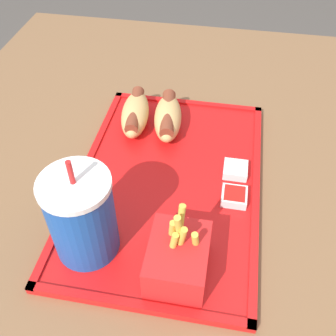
{
  "coord_description": "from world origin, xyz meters",
  "views": [
    {
      "loc": [
        -0.47,
        -0.11,
        1.21
      ],
      "look_at": [
        -0.03,
        -0.03,
        0.75
      ],
      "focal_mm": 42.0,
      "sensor_mm": 36.0,
      "label": 1
    }
  ],
  "objects_px": {
    "soda_cup": "(82,216)",
    "hot_dog_far": "(135,113)",
    "sauce_cup_mayo": "(235,169)",
    "hot_dog_near": "(168,117)",
    "fries_carton": "(178,257)",
    "sauce_cup_ketchup": "(234,196)"
  },
  "relations": [
    {
      "from": "soda_cup",
      "to": "hot_dog_far",
      "type": "height_order",
      "value": "soda_cup"
    },
    {
      "from": "hot_dog_far",
      "to": "sauce_cup_mayo",
      "type": "bearing_deg",
      "value": -116.63
    },
    {
      "from": "hot_dog_far",
      "to": "soda_cup",
      "type": "bearing_deg",
      "value": 179.45
    },
    {
      "from": "hot_dog_near",
      "to": "sauce_cup_mayo",
      "type": "height_order",
      "value": "hot_dog_near"
    },
    {
      "from": "sauce_cup_mayo",
      "to": "hot_dog_near",
      "type": "bearing_deg",
      "value": 53.59
    },
    {
      "from": "hot_dog_far",
      "to": "sauce_cup_mayo",
      "type": "relative_size",
      "value": 3.39
    },
    {
      "from": "fries_carton",
      "to": "sauce_cup_ketchup",
      "type": "xyz_separation_m",
      "value": [
        0.14,
        -0.07,
        -0.02
      ]
    },
    {
      "from": "soda_cup",
      "to": "hot_dog_near",
      "type": "height_order",
      "value": "soda_cup"
    },
    {
      "from": "fries_carton",
      "to": "sauce_cup_mayo",
      "type": "relative_size",
      "value": 2.79
    },
    {
      "from": "hot_dog_near",
      "to": "sauce_cup_ketchup",
      "type": "relative_size",
      "value": 3.4
    },
    {
      "from": "hot_dog_far",
      "to": "sauce_cup_mayo",
      "type": "distance_m",
      "value": 0.22
    },
    {
      "from": "hot_dog_far",
      "to": "fries_carton",
      "type": "bearing_deg",
      "value": -156.41
    },
    {
      "from": "soda_cup",
      "to": "sauce_cup_mayo",
      "type": "height_order",
      "value": "soda_cup"
    },
    {
      "from": "soda_cup",
      "to": "fries_carton",
      "type": "relative_size",
      "value": 1.51
    },
    {
      "from": "sauce_cup_ketchup",
      "to": "sauce_cup_mayo",
      "type": "bearing_deg",
      "value": 1.4
    },
    {
      "from": "soda_cup",
      "to": "fries_carton",
      "type": "bearing_deg",
      "value": -97.22
    },
    {
      "from": "soda_cup",
      "to": "sauce_cup_ketchup",
      "type": "height_order",
      "value": "soda_cup"
    },
    {
      "from": "fries_carton",
      "to": "sauce_cup_mayo",
      "type": "height_order",
      "value": "fries_carton"
    },
    {
      "from": "soda_cup",
      "to": "sauce_cup_ketchup",
      "type": "distance_m",
      "value": 0.24
    },
    {
      "from": "hot_dog_near",
      "to": "sauce_cup_ketchup",
      "type": "bearing_deg",
      "value": -139.52
    },
    {
      "from": "soda_cup",
      "to": "hot_dog_far",
      "type": "relative_size",
      "value": 1.24
    },
    {
      "from": "sauce_cup_mayo",
      "to": "sauce_cup_ketchup",
      "type": "distance_m",
      "value": 0.06
    }
  ]
}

